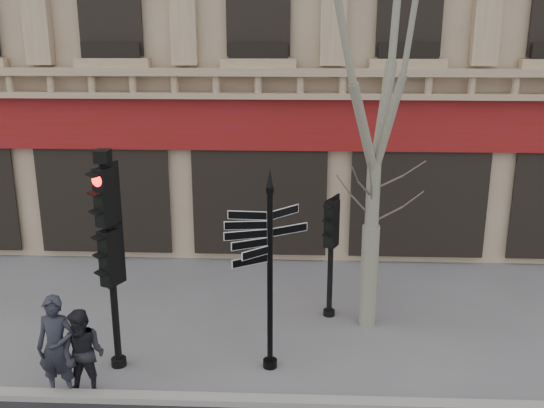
{
  "coord_description": "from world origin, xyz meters",
  "views": [
    {
      "loc": [
        0.98,
        -9.87,
        5.82
      ],
      "look_at": [
        0.51,
        0.6,
        2.79
      ],
      "focal_mm": 40.0,
      "sensor_mm": 36.0,
      "label": 1
    }
  ],
  "objects": [
    {
      "name": "traffic_signal_secondary",
      "position": [
        1.66,
        1.83,
        1.77
      ],
      "size": [
        0.51,
        0.46,
        2.54
      ],
      "rotation": [
        0.0,
        0.0,
        -0.43
      ],
      "color": "black",
      "rests_on": "ground"
    },
    {
      "name": "traffic_signal_main",
      "position": [
        -2.21,
        -0.34,
        2.49
      ],
      "size": [
        0.52,
        0.46,
        3.94
      ],
      "rotation": [
        0.0,
        0.0,
        -0.42
      ],
      "color": "black",
      "rests_on": "ground"
    },
    {
      "name": "pedestrian_a",
      "position": [
        -2.89,
        -1.3,
        0.89
      ],
      "size": [
        0.66,
        0.45,
        1.77
      ],
      "primitive_type": "imported",
      "rotation": [
        0.0,
        0.0,
        -0.05
      ],
      "color": "#21222C",
      "rests_on": "ground"
    },
    {
      "name": "ground",
      "position": [
        0.0,
        0.0,
        0.0
      ],
      "size": [
        80.0,
        80.0,
        0.0
      ],
      "primitive_type": "plane",
      "color": "#5A5A5F",
      "rests_on": "ground"
    },
    {
      "name": "plane_tree",
      "position": [
        2.42,
        1.48,
        5.75
      ],
      "size": [
        3.08,
        3.08,
        8.19
      ],
      "color": "gray",
      "rests_on": "ground"
    },
    {
      "name": "fingerpost",
      "position": [
        0.51,
        -0.27,
        2.45
      ],
      "size": [
        1.98,
        1.98,
        3.65
      ],
      "rotation": [
        0.0,
        0.0,
        0.37
      ],
      "color": "black",
      "rests_on": "ground"
    },
    {
      "name": "kerb",
      "position": [
        0.0,
        -1.4,
        0.06
      ],
      "size": [
        80.0,
        0.25,
        0.12
      ],
      "primitive_type": "cube",
      "color": "gray",
      "rests_on": "ground"
    },
    {
      "name": "pedestrian_b",
      "position": [
        -2.46,
        -1.3,
        0.77
      ],
      "size": [
        0.81,
        0.66,
        1.53
      ],
      "primitive_type": "imported",
      "rotation": [
        0.0,
        0.0,
        -0.12
      ],
      "color": "black",
      "rests_on": "ground"
    }
  ]
}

